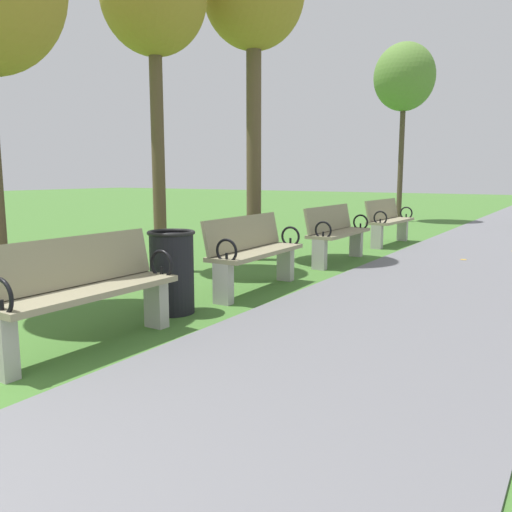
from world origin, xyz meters
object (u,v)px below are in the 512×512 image
object	(u,v)px
park_bench_2	(85,289)
tree_3	(154,0)
park_bench_5	(388,220)
park_bench_3	(254,251)
tree_5	(404,78)
trash_bin	(172,272)
park_bench_4	(337,232)

from	to	relation	value
park_bench_2	tree_3	size ratio (longest dim) A/B	0.35
park_bench_5	park_bench_3	bearing A→B (deg)	-90.00
park_bench_2	park_bench_3	xyz separation A→B (m)	(0.00, 2.51, 0.00)
park_bench_3	tree_5	xyz separation A→B (m)	(-1.42, 10.32, 3.67)
park_bench_3	park_bench_2	bearing A→B (deg)	-90.00
park_bench_2	trash_bin	distance (m)	1.22
park_bench_2	park_bench_5	distance (m)	7.52
park_bench_4	park_bench_2	bearing A→B (deg)	-90.00
tree_5	park_bench_2	bearing A→B (deg)	-83.66
park_bench_5	trash_bin	bearing A→B (deg)	-91.34
park_bench_2	tree_5	xyz separation A→B (m)	(-1.42, 12.83, 3.67)
park_bench_4	tree_3	bearing A→B (deg)	-131.52
park_bench_5	trash_bin	size ratio (longest dim) A/B	1.92
park_bench_2	park_bench_3	world-z (taller)	same
tree_3	park_bench_3	bearing A→B (deg)	-11.42
park_bench_2	tree_5	world-z (taller)	tree_5
tree_5	park_bench_3	bearing A→B (deg)	-82.14
park_bench_3	tree_3	distance (m)	3.74
tree_3	trash_bin	xyz separation A→B (m)	(1.69, -1.67, -3.30)
tree_3	park_bench_4	bearing A→B (deg)	48.48
park_bench_4	tree_3	size ratio (longest dim) A/B	0.35
tree_3	tree_5	world-z (taller)	tree_5
park_bench_3	park_bench_4	bearing A→B (deg)	90.00
park_bench_2	tree_5	bearing A→B (deg)	96.34
park_bench_4	park_bench_5	bearing A→B (deg)	90.00
park_bench_2	trash_bin	size ratio (longest dim) A/B	1.91
park_bench_3	trash_bin	size ratio (longest dim) A/B	1.92
park_bench_4	tree_5	distance (m)	8.80
park_bench_5	trash_bin	distance (m)	6.32
park_bench_5	tree_3	size ratio (longest dim) A/B	0.35
tree_3	park_bench_5	bearing A→B (deg)	68.37
park_bench_3	trash_bin	xyz separation A→B (m)	(-0.15, -1.30, -0.06)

